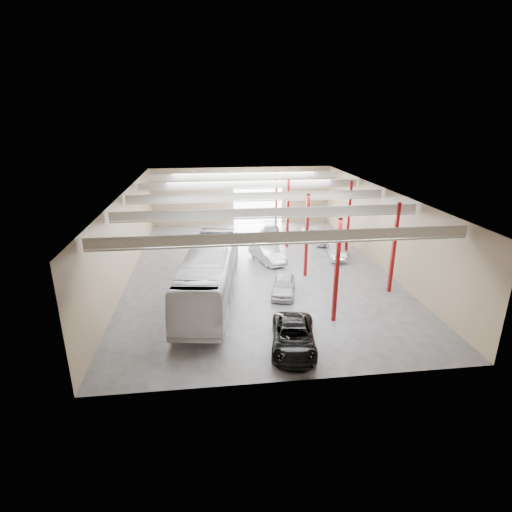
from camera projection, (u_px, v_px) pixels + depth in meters
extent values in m
cube|color=#454549|center=(258.00, 269.00, 35.55)|extent=(22.00, 32.00, 0.01)
cube|color=#B9BAB4|center=(258.00, 191.00, 33.22)|extent=(22.00, 32.00, 0.12)
cube|color=#7B694D|center=(242.00, 196.00, 49.37)|extent=(22.00, 0.12, 7.00)
cube|color=#7B694D|center=(299.00, 320.00, 19.41)|extent=(22.00, 0.12, 7.00)
cube|color=#7B694D|center=(127.00, 235.00, 33.13)|extent=(0.12, 32.00, 7.00)
cube|color=#7B694D|center=(380.00, 227.00, 35.65)|extent=(0.12, 32.00, 7.00)
cube|color=white|center=(258.00, 204.00, 49.79)|extent=(6.00, 0.20, 5.00)
cube|color=maroon|center=(337.00, 272.00, 25.47)|extent=(0.25, 0.25, 7.00)
cube|color=maroon|center=(307.00, 236.00, 32.95)|extent=(0.25, 0.25, 7.00)
cube|color=maroon|center=(288.00, 214.00, 40.44)|extent=(0.25, 0.25, 7.00)
cube|color=maroon|center=(276.00, 200.00, 46.99)|extent=(0.25, 0.25, 7.00)
cube|color=maroon|center=(394.00, 249.00, 29.86)|extent=(0.25, 0.25, 7.00)
cube|color=maroon|center=(349.00, 217.00, 39.22)|extent=(0.25, 0.25, 7.00)
cube|color=beige|center=(285.00, 237.00, 22.14)|extent=(21.60, 0.15, 0.60)
cube|color=beige|center=(285.00, 244.00, 22.28)|extent=(21.60, 0.10, 0.10)
cube|color=beige|center=(269.00, 212.00, 27.76)|extent=(21.60, 0.15, 0.60)
cube|color=beige|center=(269.00, 218.00, 27.89)|extent=(21.60, 0.10, 0.10)
cube|color=beige|center=(258.00, 196.00, 33.37)|extent=(21.60, 0.15, 0.60)
cube|color=beige|center=(258.00, 201.00, 33.51)|extent=(21.60, 0.10, 0.10)
cube|color=beige|center=(250.00, 184.00, 38.99)|extent=(21.60, 0.15, 0.60)
cube|color=beige|center=(250.00, 188.00, 39.12)|extent=(21.60, 0.10, 0.10)
cube|color=beige|center=(245.00, 176.00, 44.61)|extent=(21.60, 0.15, 0.60)
cube|color=beige|center=(245.00, 179.00, 44.74)|extent=(21.60, 0.10, 0.10)
imported|color=silver|center=(210.00, 274.00, 29.20)|extent=(5.24, 14.30, 3.89)
imported|color=black|center=(293.00, 337.00, 23.18)|extent=(3.42, 5.79, 1.51)
imported|color=silver|center=(284.00, 285.00, 30.34)|extent=(2.70, 4.51, 1.44)
imported|color=#B6B6BB|center=(267.00, 253.00, 37.15)|extent=(3.19, 5.22, 1.63)
imported|color=gray|center=(270.00, 232.00, 44.02)|extent=(2.89, 5.38, 1.48)
imported|color=#B1B0B5|center=(336.00, 251.00, 38.10)|extent=(2.16, 4.31, 1.36)
imported|color=silver|center=(317.00, 235.00, 42.87)|extent=(2.83, 5.10, 1.64)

